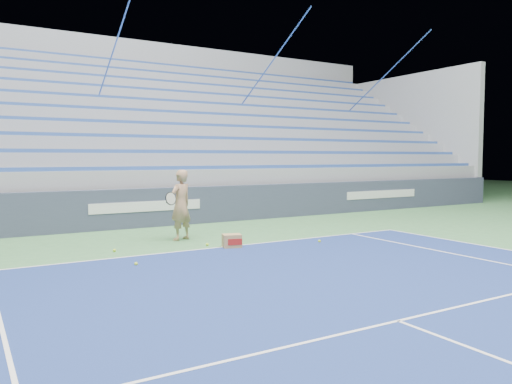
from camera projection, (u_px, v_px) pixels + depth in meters
sponsor_barrier at (146, 208)px, 14.08m from camera, size 30.00×0.32×1.10m
bleachers at (97, 147)px, 18.86m from camera, size 31.00×9.15×7.30m
tennis_player at (181, 205)px, 11.85m from camera, size 0.97×0.92×1.68m
ball_box at (232, 241)px, 10.88m from camera, size 0.46×0.40×0.30m
tennis_ball_0 at (207, 244)px, 11.10m from camera, size 0.07×0.07×0.07m
tennis_ball_1 at (114, 250)px, 10.39m from camera, size 0.07×0.07×0.07m
tennis_ball_2 at (319, 241)px, 11.53m from camera, size 0.07×0.07×0.07m
tennis_ball_3 at (136, 264)px, 9.08m from camera, size 0.07×0.07×0.07m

